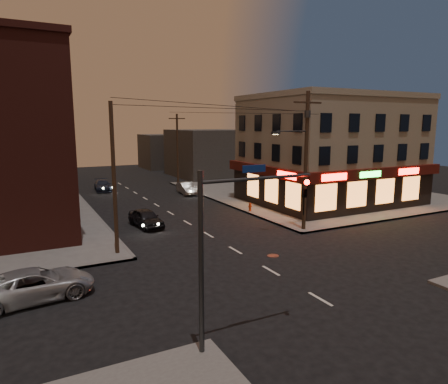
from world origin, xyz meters
TOP-DOWN VIEW (x-y plane):
  - ground at (0.00, 0.00)m, footprint 120.00×120.00m
  - sidewalk_ne at (18.00, 19.00)m, footprint 24.00×28.00m
  - pizza_building at (15.93, 13.43)m, footprint 15.85×12.85m
  - bg_building_ne_a at (14.00, 38.00)m, footprint 10.00×12.00m
  - bg_building_nw at (-13.00, 42.00)m, footprint 9.00×10.00m
  - bg_building_ne_b at (12.00, 52.00)m, footprint 8.00×8.00m
  - utility_pole_main at (6.68, 5.80)m, footprint 4.20×0.44m
  - utility_pole_far at (6.80, 32.00)m, footprint 0.26×0.26m
  - utility_pole_west at (-6.80, 6.50)m, footprint 0.24×0.24m
  - traffic_signal at (-5.57, -5.60)m, footprint 4.49×0.32m
  - suv_cross at (-11.49, 1.88)m, footprint 5.39×2.99m
  - sedan_near at (-3.34, 12.23)m, footprint 2.11×4.25m
  - sedan_mid at (5.00, 24.57)m, footprint 1.77×4.15m
  - sedan_far at (-3.05, 31.16)m, footprint 2.15×4.53m
  - fire_hydrant at (6.40, 12.87)m, footprint 0.34×0.34m

SIDE VIEW (x-z plane):
  - ground at x=0.00m, z-range 0.00..0.00m
  - sidewalk_ne at x=18.00m, z-range 0.00..0.15m
  - fire_hydrant at x=6.40m, z-range 0.18..0.95m
  - sedan_far at x=-3.05m, z-range 0.00..1.27m
  - sedan_mid at x=5.00m, z-range 0.00..1.33m
  - sedan_near at x=-3.34m, z-range 0.00..1.39m
  - suv_cross at x=-11.49m, z-range 0.00..1.43m
  - bg_building_ne_b at x=12.00m, z-range 0.00..6.00m
  - bg_building_ne_a at x=14.00m, z-range 0.00..7.00m
  - bg_building_nw at x=-13.00m, z-range 0.00..8.00m
  - traffic_signal at x=-5.57m, z-range 0.92..7.39m
  - utility_pole_far at x=6.80m, z-range 0.15..9.15m
  - utility_pole_west at x=-6.80m, z-range 0.15..9.15m
  - pizza_building at x=15.93m, z-range 0.10..10.60m
  - utility_pole_main at x=6.68m, z-range 0.76..10.76m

